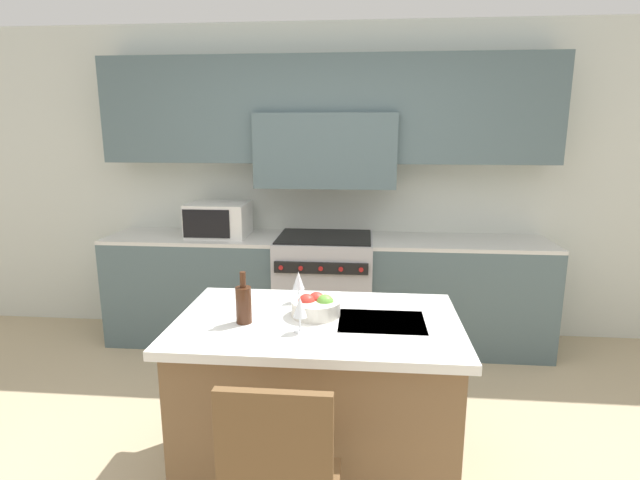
# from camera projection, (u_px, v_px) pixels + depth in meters

# --- Properties ---
(back_cabinetry) EXTENTS (10.00, 0.46, 2.70)m
(back_cabinetry) POSITION_uv_depth(u_px,v_px,m) (327.00, 155.00, 4.28)
(back_cabinetry) COLOR silver
(back_cabinetry) RESTS_ON ground_plane
(back_counter) EXTENTS (3.71, 0.62, 0.93)m
(back_counter) POSITION_uv_depth(u_px,v_px,m) (325.00, 291.00, 4.29)
(back_counter) COLOR #4C6066
(back_counter) RESTS_ON ground_plane
(range_stove) EXTENTS (0.80, 0.70, 0.95)m
(range_stove) POSITION_uv_depth(u_px,v_px,m) (324.00, 290.00, 4.27)
(range_stove) COLOR #B7B7BC
(range_stove) RESTS_ON ground_plane
(microwave) EXTENTS (0.50, 0.41, 0.28)m
(microwave) POSITION_uv_depth(u_px,v_px,m) (219.00, 220.00, 4.23)
(microwave) COLOR silver
(microwave) RESTS_ON back_counter
(kitchen_island) EXTENTS (1.42, 0.89, 0.89)m
(kitchen_island) POSITION_uv_depth(u_px,v_px,m) (318.00, 398.00, 2.61)
(kitchen_island) COLOR brown
(kitchen_island) RESTS_ON ground_plane
(wine_bottle) EXTENTS (0.08, 0.08, 0.26)m
(wine_bottle) POSITION_uv_depth(u_px,v_px,m) (244.00, 304.00, 2.45)
(wine_bottle) COLOR #422314
(wine_bottle) RESTS_ON kitchen_island
(wine_glass_near) EXTENTS (0.07, 0.07, 0.17)m
(wine_glass_near) POSITION_uv_depth(u_px,v_px,m) (300.00, 308.00, 2.33)
(wine_glass_near) COLOR white
(wine_glass_near) RESTS_ON kitchen_island
(wine_glass_far) EXTENTS (0.07, 0.07, 0.17)m
(wine_glass_far) POSITION_uv_depth(u_px,v_px,m) (298.00, 281.00, 2.73)
(wine_glass_far) COLOR white
(wine_glass_far) RESTS_ON kitchen_island
(fruit_bowl) EXTENTS (0.25, 0.25, 0.11)m
(fruit_bowl) POSITION_uv_depth(u_px,v_px,m) (316.00, 306.00, 2.56)
(fruit_bowl) COLOR silver
(fruit_bowl) RESTS_ON kitchen_island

